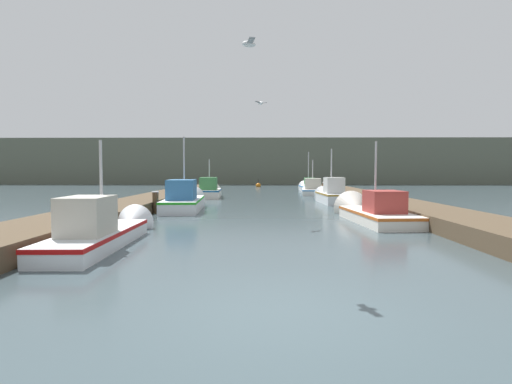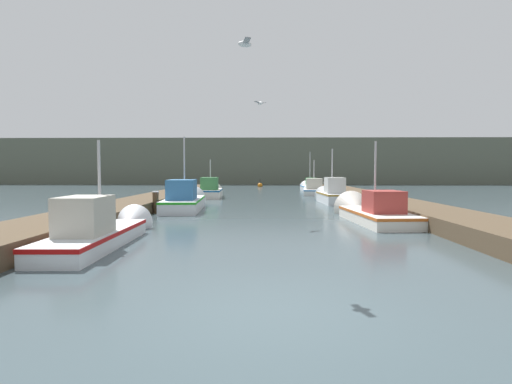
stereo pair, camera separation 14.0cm
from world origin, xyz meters
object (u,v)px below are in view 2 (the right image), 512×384
Objects in this scene: fishing_boat_3 at (331,195)px; seagull_1 at (245,44)px; fishing_boat_5 at (314,189)px; mooring_piling_1 at (325,188)px; fishing_boat_6 at (309,187)px; seagull_lead at (260,103)px; fishing_boat_2 at (186,200)px; mooring_piling_0 at (156,202)px; fishing_boat_1 at (369,212)px; fishing_boat_0 at (104,229)px; fishing_boat_4 at (211,191)px; channel_buoy at (260,185)px.

fishing_boat_3 is 18.05m from seagull_1.
fishing_boat_5 is 1.02m from mooring_piling_1.
mooring_piling_1 is (1.01, 0.14, 0.12)m from fishing_boat_5.
fishing_boat_6 is 11.51× the size of seagull_lead.
fishing_boat_2 is at bearing -179.84° from seagull_1.
fishing_boat_3 is at bearing -84.72° from fishing_boat_5.
seagull_1 reaches higher than mooring_piling_0.
fishing_boat_1 is 1.11× the size of fishing_boat_6.
fishing_boat_0 is 19.01m from fishing_boat_4.
mooring_piling_1 is (9.88, 24.07, 0.10)m from fishing_boat_0.
channel_buoy is (3.56, 18.71, -0.31)m from fishing_boat_4.
fishing_boat_0 is 26.02m from mooring_piling_1.
fishing_boat_5 reaches higher than channel_buoy.
seagull_1 is (3.76, -12.77, 4.11)m from fishing_boat_2.
fishing_boat_3 is 14.61m from fishing_boat_6.
channel_buoy is at bearing 46.48° from seagull_lead.
fishing_boat_2 is at bearing 83.48° from seagull_lead.
fishing_boat_5 reaches higher than fishing_boat_4.
fishing_boat_2 is 9.10m from fishing_boat_4.
mooring_piling_0 is at bearing 104.67° from seagull_lead.
mooring_piling_0 is (-1.00, -2.16, 0.04)m from fishing_boat_2.
fishing_boat_6 reaches higher than fishing_boat_2.
fishing_boat_1 is 10.85× the size of seagull_1.
fishing_boat_6 is at bearing 65.21° from mooring_piling_0.
fishing_boat_2 is at bearing -156.60° from fishing_boat_3.
channel_buoy is at bearing 163.89° from seagull_1.
fishing_boat_3 is 9.84m from fishing_boat_5.
mooring_piling_0 is at bearing -98.47° from fishing_boat_4.
fishing_boat_4 is 11.31m from mooring_piling_0.
fishing_boat_5 is 20.20m from seagull_lead.
channel_buoy is at bearing 82.58° from fishing_boat_0.
fishing_boat_2 is at bearing 65.20° from mooring_piling_0.
fishing_boat_1 is 1.30× the size of fishing_boat_3.
fishing_boat_0 is 25.52m from fishing_boat_5.
fishing_boat_2 is at bearing -93.55° from fishing_boat_4.
fishing_boat_5 is at bearing 54.89° from fishing_boat_2.
fishing_boat_5 is 13.50× the size of seagull_lead.
seagull_lead is (-5.53, -19.35, 4.18)m from mooring_piling_1.
fishing_boat_1 is 0.95× the size of fishing_boat_2.
channel_buoy is (-5.84, 13.64, -0.32)m from mooring_piling_1.
fishing_boat_1 is 15.94m from fishing_boat_4.
seagull_lead is (4.35, 4.72, 4.28)m from fishing_boat_0.
fishing_boat_2 is at bearing -97.54° from channel_buoy.
channel_buoy is at bearing 78.62° from fishing_boat_2.
fishing_boat_4 is at bearing 61.10° from seagull_lead.
fishing_boat_0 is 7.78m from mooring_piling_0.
seagull_lead is 7.58m from seagull_1.
fishing_boat_6 is 23.08m from mooring_piling_0.
fishing_boat_3 is 11.34m from mooring_piling_0.
fishing_boat_0 is at bearing -96.11° from channel_buoy.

